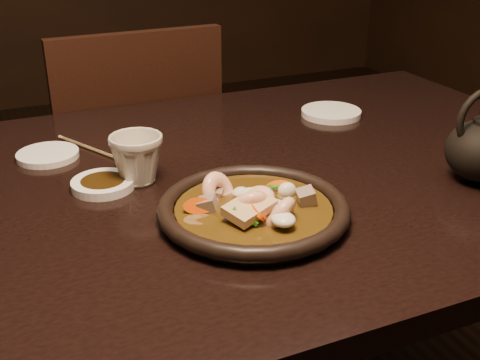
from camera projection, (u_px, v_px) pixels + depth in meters
name	position (u px, v px, depth m)	size (l,w,h in m)	color
table	(185.00, 222.00, 1.04)	(1.60, 0.90, 0.75)	black
chair	(134.00, 178.00, 1.63)	(0.44, 0.44, 0.91)	black
plate	(253.00, 210.00, 0.89)	(0.29, 0.29, 0.03)	black
stirfry	(253.00, 207.00, 0.88)	(0.20, 0.17, 0.06)	#3C290B
soy_dish	(103.00, 184.00, 0.99)	(0.10, 0.10, 0.01)	white
saucer_left	(48.00, 155.00, 1.10)	(0.11, 0.11, 0.01)	white
saucer_right	(331.00, 113.00, 1.32)	(0.13, 0.13, 0.01)	white
tea_cup	(137.00, 157.00, 0.99)	(0.09, 0.08, 0.09)	beige
chopsticks	(96.00, 150.00, 1.13)	(0.11, 0.21, 0.01)	tan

